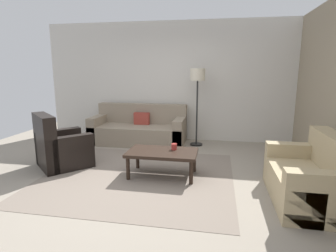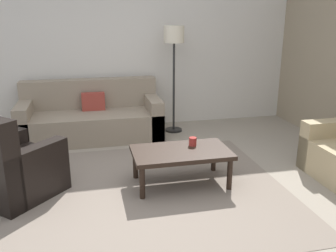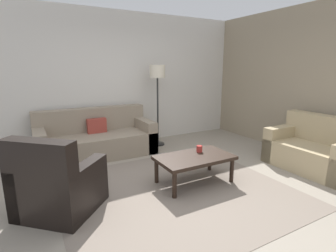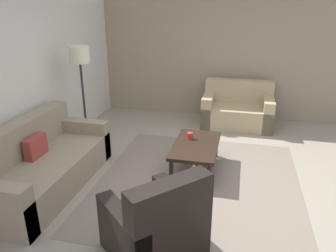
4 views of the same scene
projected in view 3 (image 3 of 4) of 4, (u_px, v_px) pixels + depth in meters
The scene contains 10 objects.
ground_plane at pixel (175, 191), 3.55m from camera, with size 8.00×8.00×0.00m, color gray.
rear_partition at pixel (113, 80), 5.45m from camera, with size 6.00×0.12×2.80m, color silver.
stone_feature_panel at pixel (318, 82), 4.65m from camera, with size 0.12×5.20×2.80m, color gray.
area_rug at pixel (175, 191), 3.55m from camera, with size 2.99×2.74×0.01m, color gray.
couch_main at pixel (96, 139), 4.98m from camera, with size 2.14×0.94×0.88m.
couch_loveseat at pixel (316, 151), 4.28m from camera, with size 0.84×1.37×0.88m.
armchair_leather at pixel (57, 189), 2.95m from camera, with size 1.13×1.13×0.95m.
coffee_table at pixel (194, 159), 3.73m from camera, with size 1.10×0.64×0.41m.
cup at pixel (199, 149), 3.89m from camera, with size 0.09×0.09×0.10m, color #B2332D.
lamp_standing at pixel (157, 80), 5.34m from camera, with size 0.32×0.32×1.71m.
Camera 3 is at (-1.67, -2.79, 1.68)m, focal length 27.47 mm.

